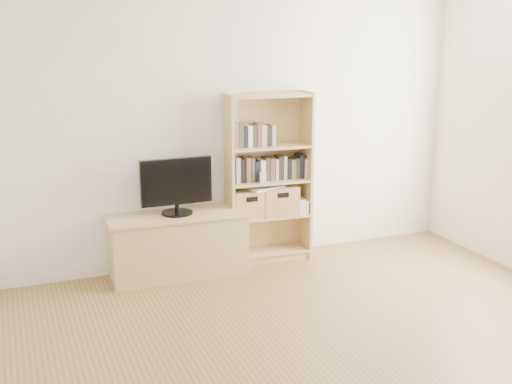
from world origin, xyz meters
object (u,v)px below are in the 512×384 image
basket_right (278,200)px  bookshelf (269,178)px  baby_monitor (263,177)px  basket_left (247,203)px  tv_stand (178,246)px  television (176,186)px  laptop (264,187)px

basket_right → bookshelf: bearing=179.2°
baby_monitor → basket_left: 0.30m
tv_stand → television: size_ratio=1.88×
television → laptop: (0.86, 0.07, -0.10)m
laptop → bookshelf: bearing=-4.8°
bookshelf → baby_monitor: size_ratio=15.04×
tv_stand → laptop: 0.97m
tv_stand → basket_left: size_ratio=3.76×
television → baby_monitor: size_ratio=5.99×
tv_stand → basket_right: 1.05m
tv_stand → television: 0.55m
basket_left → laptop: 0.22m
tv_stand → laptop: (0.86, 0.07, 0.44)m
television → baby_monitor: (0.81, -0.00, 0.01)m
television → basket_right: television is taller
basket_left → bookshelf: bearing=-0.0°
bookshelf → tv_stand: bearing=-172.1°
bookshelf → basket_right: bearing=-2.6°
bookshelf → laptop: (-0.05, -0.01, -0.08)m
laptop → baby_monitor: bearing=-133.4°
tv_stand → bookshelf: bookshelf is taller
tv_stand → basket_right: size_ratio=3.55×
bookshelf → basket_right: bookshelf is taller
basket_left → basket_right: 0.31m
bookshelf → basket_left: 0.31m
baby_monitor → basket_left: (-0.12, 0.09, -0.26)m
baby_monitor → basket_left: baby_monitor is taller
bookshelf → laptop: size_ratio=4.85×
basket_left → tv_stand: bearing=-171.3°
tv_stand → laptop: laptop is taller
tv_stand → basket_right: bearing=6.0°
television → bookshelf: bearing=4.7°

